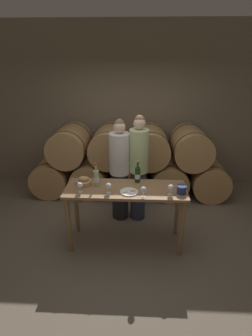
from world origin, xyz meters
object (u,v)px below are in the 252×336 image
object	(u,v)px
bread_basket	(84,182)
wine_glass_center	(143,190)
wine_bottle_red	(138,175)
cheese_plate	(129,192)
person_left	(120,170)
person_right	(139,168)
wine_glass_far_left	(80,185)
tasting_table	(126,197)
wine_glass_right	(171,188)
wine_bottle_white	(96,178)
blue_crock	(182,189)
wine_glass_left	(108,186)

from	to	relation	value
bread_basket	wine_glass_center	size ratio (longest dim) A/B	1.45
wine_bottle_red	cheese_plate	size ratio (longest dim) A/B	1.38
person_left	person_right	world-z (taller)	person_right
person_left	wine_glass_far_left	xyz separation A→B (m)	(-0.47, -0.81, 0.14)
cheese_plate	tasting_table	bearing A→B (deg)	113.30
cheese_plate	wine_glass_right	size ratio (longest dim) A/B	1.68
wine_bottle_red	bread_basket	size ratio (longest dim) A/B	1.60
wine_bottle_white	wine_bottle_red	bearing A→B (deg)	13.01
tasting_table	person_left	size ratio (longest dim) A/B	0.97
person_right	cheese_plate	world-z (taller)	person_right
cheese_plate	wine_bottle_red	bearing A→B (deg)	71.16
tasting_table	person_left	bearing A→B (deg)	100.66
wine_glass_far_left	wine_glass_center	world-z (taller)	same
bread_basket	wine_glass_far_left	xyz separation A→B (m)	(-0.01, -0.21, 0.05)
blue_crock	wine_glass_far_left	size ratio (longest dim) A/B	0.90
person_left	person_right	xyz separation A→B (m)	(0.30, 0.00, 0.04)
tasting_table	wine_bottle_white	size ratio (longest dim) A/B	4.99
person_right	wine_bottle_red	world-z (taller)	person_right
wine_glass_far_left	cheese_plate	bearing A→B (deg)	1.79
cheese_plate	wine_glass_left	xyz separation A→B (m)	(-0.27, -0.02, 0.09)
person_left	wine_bottle_red	distance (m)	0.57
blue_crock	wine_glass_left	distance (m)	0.96
wine_bottle_red	wine_glass_center	bearing A→B (deg)	-79.64
wine_bottle_red	blue_crock	bearing A→B (deg)	-27.68
tasting_table	person_right	xyz separation A→B (m)	(0.17, 0.67, 0.15)
blue_crock	cheese_plate	distance (m)	0.69
tasting_table	wine_glass_center	distance (m)	0.41
wine_bottle_white	wine_glass_far_left	xyz separation A→B (m)	(-0.19, -0.21, -0.01)
person_right	wine_bottle_white	xyz separation A→B (m)	(-0.58, -0.60, 0.10)
person_right	wine_glass_left	xyz separation A→B (m)	(-0.39, -0.81, 0.09)
cheese_plate	wine_glass_left	world-z (taller)	wine_glass_left
wine_glass_center	cheese_plate	bearing A→B (deg)	150.92
person_right	wine_glass_left	bearing A→B (deg)	-115.75
person_left	wine_bottle_red	size ratio (longest dim) A/B	5.16
wine_glass_left	person_left	bearing A→B (deg)	83.62
tasting_table	wine_glass_far_left	bearing A→B (deg)	-166.83
cheese_plate	wine_glass_far_left	size ratio (longest dim) A/B	1.68
tasting_table	wine_bottle_red	distance (m)	0.36
wine_glass_far_left	wine_glass_right	xyz separation A→B (m)	(1.19, -0.01, 0.00)
wine_glass_far_left	wine_glass_left	distance (m)	0.38
blue_crock	wine_glass_right	distance (m)	0.16
bread_basket	cheese_plate	bearing A→B (deg)	-16.90
person_right	wine_bottle_white	size ratio (longest dim) A/B	5.33
wine_bottle_white	blue_crock	bearing A→B (deg)	-8.53
person_right	wine_glass_center	xyz separation A→B (m)	(0.06, -0.89, 0.09)
wine_glass_right	wine_bottle_white	bearing A→B (deg)	167.68
wine_glass_left	wine_glass_right	distance (m)	0.81
tasting_table	person_left	xyz separation A→B (m)	(-0.13, 0.67, 0.11)
person_left	person_right	size ratio (longest dim) A/B	0.97
person_left	wine_glass_right	distance (m)	1.10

